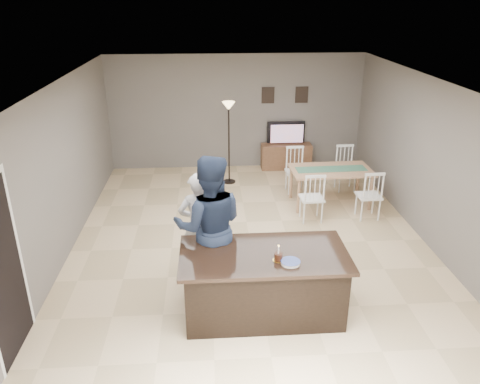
{
  "coord_description": "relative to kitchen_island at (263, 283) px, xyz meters",
  "views": [
    {
      "loc": [
        -0.66,
        -6.93,
        3.92
      ],
      "look_at": [
        -0.2,
        -0.3,
        1.12
      ],
      "focal_mm": 35.0,
      "sensor_mm": 36.0,
      "label": 1
    }
  ],
  "objects": [
    {
      "name": "floor",
      "position": [
        0.0,
        1.8,
        -0.45
      ],
      "size": [
        8.0,
        8.0,
        0.0
      ],
      "primitive_type": "plane",
      "color": "beige",
      "rests_on": "ground"
    },
    {
      "name": "room_shell",
      "position": [
        0.0,
        1.8,
        1.22
      ],
      "size": [
        8.0,
        8.0,
        8.0
      ],
      "color": "slate",
      "rests_on": "floor"
    },
    {
      "name": "kitchen_island",
      "position": [
        0.0,
        0.0,
        0.0
      ],
      "size": [
        2.15,
        1.1,
        0.9
      ],
      "color": "black",
      "rests_on": "floor"
    },
    {
      "name": "tv_console",
      "position": [
        1.2,
        5.57,
        -0.15
      ],
      "size": [
        1.2,
        0.4,
        0.6
      ],
      "primitive_type": "cube",
      "color": "brown",
      "rests_on": "floor"
    },
    {
      "name": "television",
      "position": [
        1.2,
        5.64,
        0.41
      ],
      "size": [
        0.91,
        0.12,
        0.53
      ],
      "primitive_type": "imported",
      "rotation": [
        0.0,
        0.0,
        3.14
      ],
      "color": "black",
      "rests_on": "tv_console"
    },
    {
      "name": "tv_screen_glow",
      "position": [
        1.2,
        5.56,
        0.42
      ],
      "size": [
        0.78,
        0.0,
        0.78
      ],
      "primitive_type": "plane",
      "rotation": [
        1.57,
        0.0,
        3.14
      ],
      "color": "orange",
      "rests_on": "tv_console"
    },
    {
      "name": "picture_frames",
      "position": [
        1.15,
        5.78,
        1.3
      ],
      "size": [
        1.1,
        0.02,
        0.38
      ],
      "color": "black",
      "rests_on": "room_shell"
    },
    {
      "name": "doorway",
      "position": [
        -2.99,
        -0.5,
        0.8
      ],
      "size": [
        0.0,
        2.1,
        2.65
      ],
      "color": "black",
      "rests_on": "floor"
    },
    {
      "name": "woman",
      "position": [
        -0.85,
        1.03,
        0.35
      ],
      "size": [
        0.66,
        0.52,
        1.62
      ],
      "primitive_type": "imported",
      "rotation": [
        0.0,
        0.0,
        3.38
      ],
      "color": "silver",
      "rests_on": "floor"
    },
    {
      "name": "man",
      "position": [
        -0.68,
        0.55,
        0.56
      ],
      "size": [
        1.0,
        0.78,
        2.04
      ],
      "primitive_type": "imported",
      "rotation": [
        0.0,
        0.0,
        3.13
      ],
      "color": "#1C273E",
      "rests_on": "floor"
    },
    {
      "name": "birthday_cake",
      "position": [
        0.15,
        -0.19,
        0.5
      ],
      "size": [
        0.14,
        0.14,
        0.21
      ],
      "color": "gold",
      "rests_on": "kitchen_island"
    },
    {
      "name": "plate_stack",
      "position": [
        0.29,
        -0.27,
        0.46
      ],
      "size": [
        0.24,
        0.24,
        0.04
      ],
      "color": "white",
      "rests_on": "kitchen_island"
    },
    {
      "name": "dining_table",
      "position": [
        1.73,
        3.41,
        0.16
      ],
      "size": [
        1.62,
        1.84,
        0.97
      ],
      "rotation": [
        0.0,
        0.0,
        0.03
      ],
      "color": "tan",
      "rests_on": "floor"
    },
    {
      "name": "floor_lamp",
      "position": [
        -0.22,
        4.73,
        0.97
      ],
      "size": [
        0.27,
        0.27,
        1.83
      ],
      "color": "black",
      "rests_on": "floor"
    }
  ]
}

